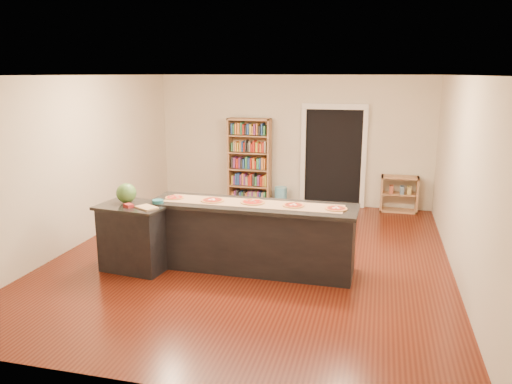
% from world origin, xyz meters
% --- Properties ---
extents(room, '(6.00, 7.00, 2.80)m').
position_xyz_m(room, '(0.00, 0.00, 1.40)').
color(room, beige).
rests_on(room, ground).
extents(doorway, '(1.40, 0.09, 2.21)m').
position_xyz_m(doorway, '(0.90, 3.46, 1.20)').
color(doorway, black).
rests_on(doorway, room).
extents(kitchen_island, '(3.02, 0.82, 1.00)m').
position_xyz_m(kitchen_island, '(0.12, -0.51, 0.50)').
color(kitchen_island, black).
rests_on(kitchen_island, ground).
extents(side_counter, '(0.99, 0.72, 0.98)m').
position_xyz_m(side_counter, '(-1.55, -0.91, 0.50)').
color(side_counter, black).
rests_on(side_counter, ground).
extents(bookshelf, '(0.94, 0.33, 1.88)m').
position_xyz_m(bookshelf, '(-0.92, 3.28, 0.94)').
color(bookshelf, '#AD7E54').
rests_on(bookshelf, ground).
extents(low_shelf, '(0.76, 0.32, 0.76)m').
position_xyz_m(low_shelf, '(2.31, 3.29, 0.38)').
color(low_shelf, '#AD7E54').
rests_on(low_shelf, ground).
extents(waste_bin, '(0.27, 0.27, 0.40)m').
position_xyz_m(waste_bin, '(-0.19, 3.23, 0.20)').
color(waste_bin, '#5CAECE').
rests_on(waste_bin, ground).
extents(kraft_paper, '(2.63, 0.51, 0.00)m').
position_xyz_m(kraft_paper, '(0.12, -0.49, 1.00)').
color(kraft_paper, '#906A4A').
rests_on(kraft_paper, kitchen_island).
extents(watermelon, '(0.29, 0.29, 0.29)m').
position_xyz_m(watermelon, '(-1.69, -0.84, 1.13)').
color(watermelon, '#144214').
rests_on(watermelon, side_counter).
extents(cutting_board, '(0.37, 0.33, 0.02)m').
position_xyz_m(cutting_board, '(-1.28, -1.04, 0.99)').
color(cutting_board, tan).
rests_on(cutting_board, side_counter).
extents(package_red, '(0.17, 0.15, 0.05)m').
position_xyz_m(package_red, '(-1.54, -1.06, 1.00)').
color(package_red, maroon).
rests_on(package_red, side_counter).
extents(package_teal, '(0.17, 0.17, 0.06)m').
position_xyz_m(package_teal, '(-1.22, -0.80, 1.01)').
color(package_teal, '#195966').
rests_on(package_teal, side_counter).
extents(pizza_a, '(0.29, 0.29, 0.02)m').
position_xyz_m(pizza_a, '(-1.09, -0.49, 1.01)').
color(pizza_a, '#B98347').
rests_on(pizza_a, kitchen_island).
extents(pizza_b, '(0.33, 0.33, 0.02)m').
position_xyz_m(pizza_b, '(-0.49, -0.50, 1.01)').
color(pizza_b, '#B98347').
rests_on(pizza_b, kitchen_island).
extents(pizza_c, '(0.34, 0.34, 0.02)m').
position_xyz_m(pizza_c, '(0.12, -0.46, 1.01)').
color(pizza_c, '#B98347').
rests_on(pizza_c, kitchen_island).
extents(pizza_d, '(0.30, 0.30, 0.02)m').
position_xyz_m(pizza_d, '(0.72, -0.50, 1.01)').
color(pizza_d, '#B98347').
rests_on(pizza_d, kitchen_island).
extents(pizza_e, '(0.32, 0.32, 0.02)m').
position_xyz_m(pizza_e, '(1.32, -0.53, 1.01)').
color(pizza_e, '#B98347').
rests_on(pizza_e, kitchen_island).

